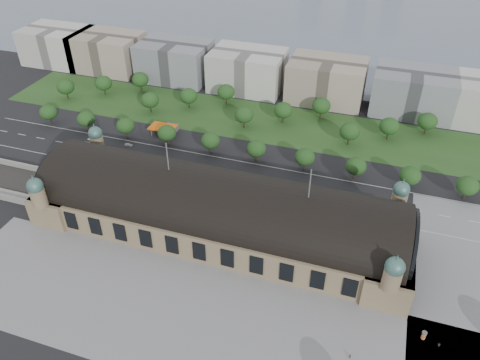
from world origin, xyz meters
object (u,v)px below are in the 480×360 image
(traffic_car_6, at_px, (413,220))
(bus_west, at_px, (191,176))
(parked_car_2, at_px, (119,169))
(parked_car_1, at_px, (123,171))
(parked_car_0, at_px, (120,172))
(traffic_car_1, at_px, (128,145))
(parked_car_6, at_px, (190,187))
(traffic_car_3, at_px, (184,165))
(advertising_column, at_px, (424,335))
(parked_car_5, at_px, (194,190))
(parked_car_3, at_px, (148,177))
(petrol_station, at_px, (168,128))
(pedestrian_2, at_px, (439,344))
(bus_mid, at_px, (237,185))
(parked_car_4, at_px, (154,176))
(bus_east, at_px, (261,188))
(pedestrian_1, at_px, (350,356))
(traffic_car_4, at_px, (219,186))
(traffic_car_2, at_px, (133,161))

(traffic_car_6, relative_size, bus_west, 0.40)
(parked_car_2, bearing_deg, parked_car_1, 30.52)
(parked_car_0, bearing_deg, traffic_car_1, 175.46)
(parked_car_2, height_order, parked_car_6, parked_car_2)
(traffic_car_3, distance_m, parked_car_0, 30.93)
(traffic_car_3, relative_size, advertising_column, 1.62)
(parked_car_5, xyz_separation_m, parked_car_6, (-2.30, 1.20, 0.08))
(parked_car_0, bearing_deg, parked_car_5, 63.48)
(traffic_car_1, relative_size, advertising_column, 1.32)
(traffic_car_6, height_order, advertising_column, advertising_column)
(traffic_car_3, bearing_deg, parked_car_3, 146.39)
(traffic_car_1, relative_size, parked_car_5, 0.85)
(petrol_station, height_order, pedestrian_2, petrol_station)
(traffic_car_1, distance_m, parked_car_3, 32.42)
(traffic_car_1, distance_m, advertising_column, 164.79)
(pedestrian_2, bearing_deg, parked_car_0, 27.73)
(parked_car_3, height_order, bus_mid, bus_mid)
(parked_car_5, bearing_deg, parked_car_3, -132.85)
(petrol_station, distance_m, traffic_car_1, 23.66)
(traffic_car_1, xyz_separation_m, parked_car_4, (25.37, -20.90, -0.03))
(bus_east, height_order, pedestrian_1, bus_east)
(parked_car_1, bearing_deg, parked_car_6, 56.11)
(traffic_car_4, relative_size, parked_car_6, 0.75)
(traffic_car_4, xyz_separation_m, bus_east, (19.24, 2.90, 1.11))
(traffic_car_1, xyz_separation_m, traffic_car_3, (35.23, -8.12, 0.06))
(bus_mid, bearing_deg, pedestrian_2, -122.76)
(petrol_station, xyz_separation_m, traffic_car_6, (129.30, -34.90, -2.26))
(traffic_car_1, height_order, bus_west, bus_west)
(bus_east, relative_size, pedestrian_1, 7.23)
(parked_car_0, bearing_deg, parked_car_2, -169.25)
(bus_east, xyz_separation_m, advertising_column, (70.69, -58.04, -0.14))
(parked_car_1, bearing_deg, petrol_station, 143.12)
(bus_west, bearing_deg, advertising_column, -117.43)
(traffic_car_3, height_order, parked_car_6, parked_car_6)
(parked_car_1, relative_size, parked_car_2, 0.90)
(traffic_car_3, height_order, parked_car_2, parked_car_2)
(bus_east, bearing_deg, parked_car_5, 109.22)
(parked_car_0, relative_size, pedestrian_1, 2.58)
(traffic_car_4, xyz_separation_m, bus_mid, (8.05, 1.96, 0.89))
(parked_car_6, distance_m, bus_east, 32.50)
(petrol_station, distance_m, parked_car_2, 40.90)
(parked_car_5, bearing_deg, bus_west, 174.13)
(traffic_car_1, bearing_deg, petrol_station, -39.98)
(parked_car_4, xyz_separation_m, pedestrian_1, (100.64, -67.41, 0.22))
(parked_car_2, distance_m, parked_car_4, 18.75)
(bus_mid, bearing_deg, traffic_car_4, 104.93)
(parked_car_5, bearing_deg, traffic_car_2, -144.97)
(traffic_car_3, xyz_separation_m, parked_car_6, (9.83, -15.58, 0.01))
(parked_car_0, distance_m, pedestrian_1, 134.54)
(traffic_car_1, bearing_deg, traffic_car_2, -149.11)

